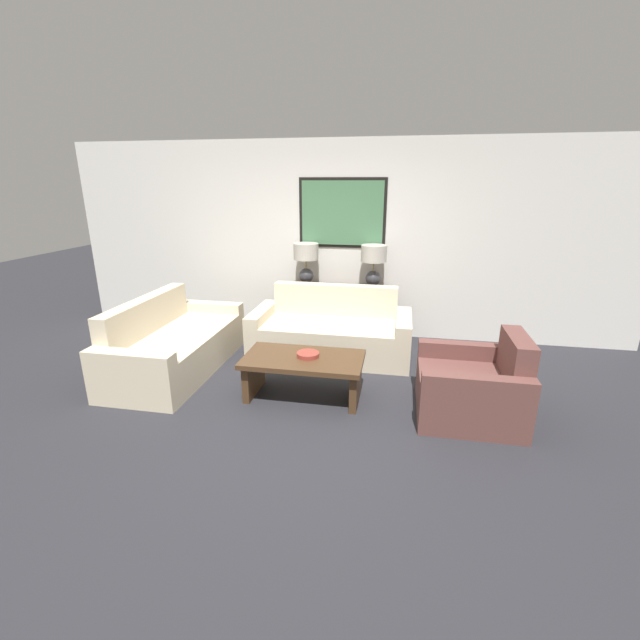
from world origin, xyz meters
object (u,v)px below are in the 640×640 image
at_px(table_lamp_right, 374,260).
at_px(armchair_near_back_wall, 473,388).
at_px(console_table, 339,312).
at_px(couch_by_back_wall, 331,333).
at_px(decorative_bowl, 308,355).
at_px(couch_by_side, 174,346).
at_px(coffee_table, 303,368).
at_px(table_lamp_left, 306,258).

bearing_deg(table_lamp_right, armchair_near_back_wall, -59.68).
bearing_deg(console_table, couch_by_back_wall, -90.00).
relative_size(console_table, decorative_bowl, 6.30).
height_order(couch_by_side, coffee_table, couch_by_side).
height_order(console_table, couch_by_back_wall, couch_by_back_wall).
xyz_separation_m(couch_by_back_wall, armchair_near_back_wall, (1.54, -1.22, -0.01)).
xyz_separation_m(couch_by_side, armchair_near_back_wall, (3.27, -0.45, -0.01)).
distance_m(table_lamp_right, couch_by_side, 2.73).
height_order(console_table, decorative_bowl, console_table).
distance_m(couch_by_back_wall, coffee_table, 1.19).
xyz_separation_m(table_lamp_left, coffee_table, (0.37, -1.82, -0.79)).
height_order(couch_by_side, armchair_near_back_wall, couch_by_side).
bearing_deg(console_table, couch_by_side, -140.69).
relative_size(coffee_table, decorative_bowl, 5.28).
xyz_separation_m(table_lamp_right, decorative_bowl, (-0.50, -1.80, -0.65)).
bearing_deg(couch_by_back_wall, console_table, 90.00).
bearing_deg(couch_by_back_wall, table_lamp_right, 54.25).
distance_m(couch_by_back_wall, couch_by_side, 1.89).
distance_m(console_table, armchair_near_back_wall, 2.42).
relative_size(table_lamp_right, couch_by_back_wall, 0.29).
bearing_deg(console_table, table_lamp_left, 180.00).
relative_size(console_table, table_lamp_left, 2.49).
bearing_deg(table_lamp_right, table_lamp_left, 180.00).
bearing_deg(table_lamp_right, couch_by_back_wall, -125.75).
bearing_deg(couch_by_back_wall, decorative_bowl, -92.16).
xyz_separation_m(console_table, decorative_bowl, (-0.04, -1.80, 0.09)).
relative_size(console_table, couch_by_back_wall, 0.72).
bearing_deg(couch_by_back_wall, armchair_near_back_wall, -38.35).
xyz_separation_m(decorative_bowl, armchair_near_back_wall, (1.59, -0.06, -0.19)).
bearing_deg(table_lamp_right, console_table, 180.00).
relative_size(table_lamp_left, table_lamp_right, 1.00).
bearing_deg(coffee_table, armchair_near_back_wall, -1.34).
bearing_deg(couch_by_side, couch_by_back_wall, 24.24).
bearing_deg(table_lamp_left, table_lamp_right, 0.00).
xyz_separation_m(console_table, table_lamp_left, (-0.46, 0.00, 0.74)).
height_order(table_lamp_right, couch_by_side, table_lamp_right).
relative_size(table_lamp_right, armchair_near_back_wall, 0.61).
bearing_deg(decorative_bowl, table_lamp_left, 102.96).
xyz_separation_m(couch_by_back_wall, couch_by_side, (-1.72, -0.78, 0.00)).
distance_m(couch_by_back_wall, decorative_bowl, 1.18).
relative_size(table_lamp_right, decorative_bowl, 2.53).
bearing_deg(couch_by_side, table_lamp_right, 32.91).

